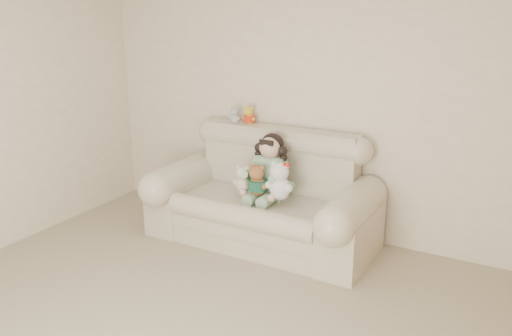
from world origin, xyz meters
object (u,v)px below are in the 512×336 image
(brown_teddy, at_px, (257,177))
(cream_teddy, at_px, (243,176))
(sofa, at_px, (261,190))
(seated_child, at_px, (270,166))
(white_cat, at_px, (280,177))

(brown_teddy, relative_size, cream_teddy, 1.14)
(sofa, bearing_deg, cream_teddy, -143.36)
(sofa, xyz_separation_m, cream_teddy, (-0.14, -0.10, 0.13))
(sofa, distance_m, cream_teddy, 0.22)
(sofa, height_order, seated_child, seated_child)
(sofa, bearing_deg, seated_child, 59.04)
(sofa, distance_m, white_cat, 0.32)
(brown_teddy, distance_m, cream_teddy, 0.16)
(seated_child, distance_m, brown_teddy, 0.20)
(sofa, height_order, brown_teddy, sofa)
(sofa, relative_size, white_cat, 5.09)
(sofa, xyz_separation_m, seated_child, (0.05, 0.08, 0.21))
(seated_child, bearing_deg, sofa, -120.64)
(brown_teddy, relative_size, white_cat, 0.83)
(white_cat, bearing_deg, cream_teddy, -158.52)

